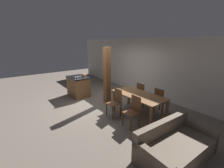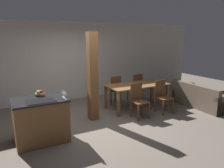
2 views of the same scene
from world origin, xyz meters
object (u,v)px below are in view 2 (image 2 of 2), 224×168
object	(u,v)px
wine_glass_middle	(65,93)
wine_glass_end	(63,91)
kitchen_island	(41,120)
dining_table	(137,87)
couch	(202,98)
wine_glass_near	(66,94)
wine_glass_far	(64,92)
timber_post	(93,77)
dining_chair_far_right	(136,87)
dining_chair_near_right	(162,96)
dining_chair_near_left	(138,100)
fruit_bowl	(40,93)
dining_chair_far_left	(114,89)

from	to	relation	value
wine_glass_middle	wine_glass_end	bearing A→B (deg)	90.00
kitchen_island	dining_table	world-z (taller)	kitchen_island
couch	wine_glass_end	bearing A→B (deg)	93.36
wine_glass_near	wine_glass_far	xyz separation A→B (m)	(0.00, 0.15, 0.00)
kitchen_island	timber_post	xyz separation A→B (m)	(1.50, 0.63, 0.70)
dining_chair_far_right	couch	xyz separation A→B (m)	(1.52, -1.54, -0.25)
wine_glass_near	dining_chair_near_right	bearing A→B (deg)	9.20
wine_glass_middle	wine_glass_end	xyz separation A→B (m)	(0.00, 0.15, 0.00)
wine_glass_far	timber_post	bearing A→B (deg)	38.52
wine_glass_middle	dining_chair_near_left	xyz separation A→B (m)	(2.18, 0.42, -0.57)
fruit_bowl	wine_glass_end	bearing A→B (deg)	-41.63
fruit_bowl	couch	world-z (taller)	fruit_bowl
timber_post	wine_glass_far	bearing A→B (deg)	-141.48
wine_glass_end	couch	size ratio (longest dim) A/B	0.09
kitchen_island	fruit_bowl	bearing A→B (deg)	76.34
wine_glass_middle	dining_chair_near_right	world-z (taller)	wine_glass_middle
timber_post	dining_chair_near_left	bearing A→B (deg)	-21.99
dining_chair_far_left	dining_chair_far_right	size ratio (longest dim) A/B	1.00
dining_table	dining_chair_far_right	bearing A→B (deg)	57.66
wine_glass_middle	timber_post	size ratio (longest dim) A/B	0.07
wine_glass_near	wine_glass_middle	bearing A→B (deg)	90.00
wine_glass_far	dining_chair_far_right	world-z (taller)	wine_glass_far
fruit_bowl	wine_glass_near	size ratio (longest dim) A/B	1.21
wine_glass_middle	couch	bearing A→B (deg)	3.13
dining_chair_far_left	dining_chair_far_right	xyz separation A→B (m)	(0.87, 0.00, 0.00)
wine_glass_far	fruit_bowl	bearing A→B (deg)	132.97
dining_chair_far_left	wine_glass_near	bearing A→B (deg)	40.59
fruit_bowl	dining_chair_near_right	distance (m)	3.50
wine_glass_middle	wine_glass_far	bearing A→B (deg)	90.00
dining_chair_far_left	wine_glass_far	bearing A→B (deg)	38.17
dining_chair_far_left	timber_post	size ratio (longest dim) A/B	0.41
dining_chair_near_right	wine_glass_far	bearing A→B (deg)	-173.64
kitchen_island	couch	size ratio (longest dim) A/B	0.59
wine_glass_far	dining_chair_far_right	xyz separation A→B (m)	(3.04, 1.71, -0.57)
dining_chair_far_left	timber_post	world-z (taller)	timber_post
wine_glass_near	couch	distance (m)	4.65
couch	kitchen_island	bearing A→B (deg)	92.14
wine_glass_near	dining_chair_far_left	size ratio (longest dim) A/B	0.17
wine_glass_middle	wine_glass_far	world-z (taller)	same
fruit_bowl	dining_chair_far_left	size ratio (longest dim) A/B	0.21
dining_chair_near_left	kitchen_island	bearing A→B (deg)	-176.46
dining_chair_far_right	kitchen_island	bearing A→B (deg)	23.53
fruit_bowl	dining_chair_far_right	xyz separation A→B (m)	(3.46, 1.26, -0.49)
dining_chair_near_right	dining_chair_far_left	bearing A→B (deg)	122.34
dining_table	dining_chair_far_left	world-z (taller)	dining_chair_far_left
wine_glass_far	wine_glass_near	bearing A→B (deg)	-90.00
wine_glass_middle	wine_glass_far	size ratio (longest dim) A/B	1.00
kitchen_island	dining_chair_near_right	size ratio (longest dim) A/B	1.16
wine_glass_middle	dining_chair_far_left	world-z (taller)	wine_glass_middle
dining_chair_near_left	wine_glass_far	bearing A→B (deg)	-171.14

